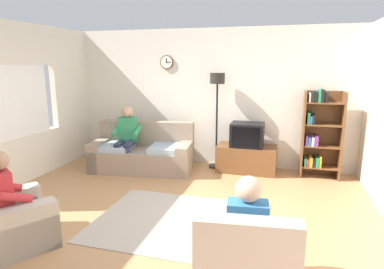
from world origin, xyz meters
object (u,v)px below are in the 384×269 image
bookshelf (319,133)px  person_on_couch (126,135)px  couch (143,154)px  armchair_near_window (5,224)px  tv (247,135)px  person_in_left_armchair (11,195)px  floor_lamp (217,94)px  person_in_right_armchair (247,229)px  armchair_near_bookshelf (245,268)px  tv_stand (246,159)px

bookshelf → person_on_couch: size_ratio=1.28×
couch → armchair_near_window: (-0.30, -3.01, -0.02)m
couch → tv: size_ratio=3.32×
armchair_near_window → person_in_left_armchair: (0.05, 0.07, 0.32)m
couch → tv: bearing=11.9°
armchair_near_window → floor_lamp: bearing=65.2°
tv → floor_lamp: floor_lamp is taller
couch → person_in_right_armchair: bearing=-51.9°
floor_lamp → armchair_near_window: bearing=-114.8°
floor_lamp → armchair_near_bookshelf: 3.93m
armchair_near_bookshelf → person_in_left_armchair: size_ratio=0.86×
tv_stand → bookshelf: bookshelf is taller
bookshelf → armchair_near_window: size_ratio=1.35×
armchair_near_bookshelf → tv: bearing=96.6°
armchair_near_bookshelf → person_in_right_armchair: (-0.01, 0.09, 0.32)m
floor_lamp → armchair_near_window: size_ratio=1.58×
armchair_near_bookshelf → person_in_right_armchair: bearing=96.6°
bookshelf → armchair_near_bookshelf: 3.72m
tv_stand → tv: bearing=-90.0°
tv_stand → tv: 0.47m
armchair_near_window → person_on_couch: 2.93m
tv → person_in_left_armchair: 4.00m
armchair_near_bookshelf → floor_lamp: bearing=105.7°
floor_lamp → tv: bearing=-11.5°
armchair_near_window → tv: bearing=56.7°
person_in_left_armchair → floor_lamp: bearing=65.4°
armchair_near_bookshelf → person_in_right_armchair: person_in_right_armchair is taller
tv_stand → bookshelf: 1.39m
person_in_left_armchair → armchair_near_bookshelf: bearing=-3.3°
tv_stand → tv: tv is taller
couch → floor_lamp: bearing=21.7°
tv_stand → person_on_couch: (-2.23, -0.54, 0.45)m
floor_lamp → person_in_left_armchair: 3.90m
couch → floor_lamp: 1.84m
floor_lamp → person_in_right_armchair: size_ratio=1.65×
floor_lamp → person_on_couch: bearing=-158.4°
tv → person_in_right_armchair: 3.43m
floor_lamp → person_in_right_armchair: bearing=-74.1°
bookshelf → person_on_couch: 3.55m
armchair_near_bookshelf → person_in_left_armchair: bearing=176.7°
tv → person_in_right_armchair: bearing=-83.4°
person_in_right_armchair → person_on_couch: bearing=132.3°
couch → armchair_near_window: size_ratio=1.70×
person_on_couch → person_in_left_armchair: 2.82m
tv_stand → armchair_near_window: (-2.24, -3.44, 0.04)m
couch → tv: (1.95, 0.41, 0.41)m
bookshelf → person_in_right_armchair: bookshelf is taller
couch → armchair_near_bookshelf: (2.35, -3.08, -0.02)m
person_in_right_armchair → armchair_near_bookshelf: bearing=-83.4°
floor_lamp → armchair_near_bookshelf: floor_lamp is taller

